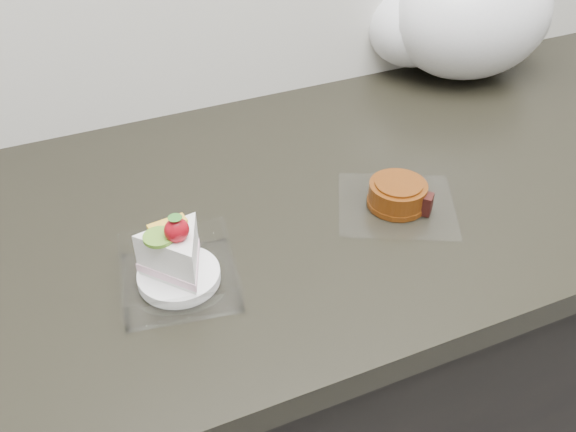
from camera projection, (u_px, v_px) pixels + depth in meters
The scene contains 4 objects.
counter at pixel (324, 376), 1.23m from camera, with size 2.04×0.64×0.90m.
cake_tray at pixel (178, 265), 0.78m from camera, with size 0.16×0.16×0.11m.
mooncake_wrap at pixel (398, 197), 0.91m from camera, with size 0.22×0.21×0.04m.
plastic_bag at pixel (461, 16), 1.19m from camera, with size 0.39×0.33×0.29m.
Camera 1 is at (-0.37, 1.00, 1.46)m, focal length 40.00 mm.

